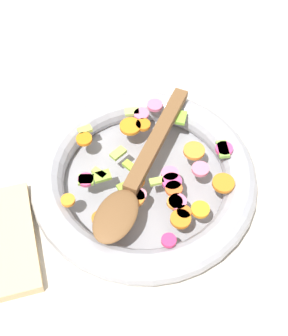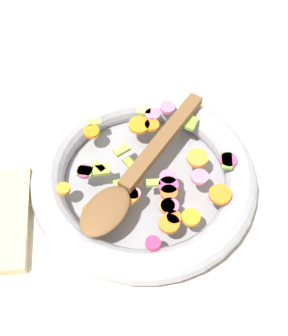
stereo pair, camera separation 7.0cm
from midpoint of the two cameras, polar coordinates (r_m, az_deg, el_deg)
The scene contains 4 objects.
ground_plane at distance 0.74m, azimuth 2.70°, elevation -2.42°, with size 4.00×4.00×0.00m, color beige.
skillet at distance 0.72m, azimuth 2.77°, elevation -1.47°, with size 0.35×0.35×0.05m.
chopped_vegetables at distance 0.69m, azimuth 4.26°, elevation -0.63°, with size 0.28×0.27×0.01m.
wooden_spoon at distance 0.68m, azimuth 1.76°, elevation -1.06°, with size 0.22×0.26×0.01m.
Camera 2 is at (0.04, 0.40, 0.62)m, focal length 50.00 mm.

